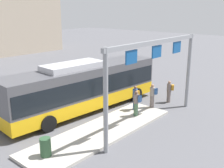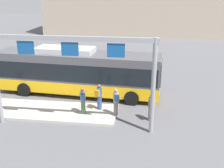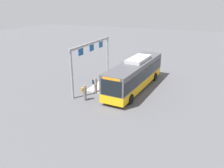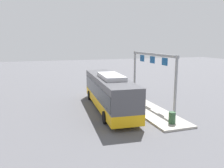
# 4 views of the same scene
# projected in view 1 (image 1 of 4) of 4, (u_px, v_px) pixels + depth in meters

# --- Properties ---
(ground_plane) EXTENTS (120.00, 120.00, 0.00)m
(ground_plane) POSITION_uv_depth(u_px,v_px,m) (85.00, 110.00, 19.08)
(ground_plane) COLOR #56565B
(platform_curb) EXTENTS (10.00, 2.80, 0.16)m
(platform_curb) POSITION_uv_depth(u_px,v_px,m) (103.00, 131.00, 15.65)
(platform_curb) COLOR #B2ADA3
(platform_curb) RESTS_ON ground
(bus_main) EXTENTS (12.00, 3.38, 3.46)m
(bus_main) POSITION_uv_depth(u_px,v_px,m) (84.00, 85.00, 18.59)
(bus_main) COLOR #EAAD14
(bus_main) RESTS_ON ground
(person_boarding) EXTENTS (0.51, 0.60, 1.67)m
(person_boarding) POSITION_uv_depth(u_px,v_px,m) (169.00, 91.00, 20.43)
(person_boarding) COLOR slate
(person_boarding) RESTS_ON ground
(person_waiting_near) EXTENTS (0.45, 0.59, 1.67)m
(person_waiting_near) POSITION_uv_depth(u_px,v_px,m) (153.00, 95.00, 18.95)
(person_waiting_near) COLOR slate
(person_waiting_near) RESTS_ON platform_curb
(person_waiting_mid) EXTENTS (0.44, 0.58, 1.67)m
(person_waiting_mid) POSITION_uv_depth(u_px,v_px,m) (136.00, 103.00, 17.44)
(person_waiting_mid) COLOR #476B4C
(person_waiting_mid) RESTS_ON platform_curb
(person_waiting_far) EXTENTS (0.46, 0.59, 1.67)m
(person_waiting_far) POSITION_uv_depth(u_px,v_px,m) (135.00, 97.00, 18.52)
(person_waiting_far) COLOR #334C8C
(person_waiting_far) RESTS_ON platform_curb
(platform_sign_gantry) EXTENTS (9.05, 0.24, 5.20)m
(platform_sign_gantry) POSITION_uv_depth(u_px,v_px,m) (156.00, 65.00, 15.65)
(platform_sign_gantry) COLOR gray
(platform_sign_gantry) RESTS_ON ground
(trash_bin) EXTENTS (0.52, 0.52, 0.90)m
(trash_bin) POSITION_uv_depth(u_px,v_px,m) (45.00, 147.00, 12.75)
(trash_bin) COLOR #2D5133
(trash_bin) RESTS_ON platform_curb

